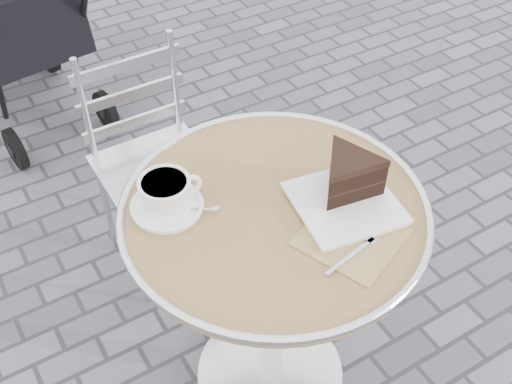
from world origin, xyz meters
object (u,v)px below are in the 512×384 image
cappuccino_set (167,196)px  cafe_table (273,255)px  cake_plate_set (348,182)px  baby_stroller (4,16)px  bistro_chair (144,137)px

cappuccino_set → cafe_table: bearing=-27.5°
cafe_table → cake_plate_set: 0.28m
cafe_table → cake_plate_set: cake_plate_set is taller
baby_stroller → cake_plate_set: bearing=-86.0°
cake_plate_set → bistro_chair: cake_plate_set is taller
cafe_table → cake_plate_set: bearing=-21.2°
cafe_table → baby_stroller: 1.76m
cafe_table → cappuccino_set: bearing=149.0°
cake_plate_set → baby_stroller: bearing=110.7°
cappuccino_set → baby_stroller: (-0.01, 1.62, -0.31)m
cappuccino_set → cake_plate_set: 0.41m
cafe_table → bistro_chair: 0.69m
cafe_table → baby_stroller: (-0.22, 1.74, -0.11)m
cappuccino_set → cake_plate_set: bearing=-23.5°
cake_plate_set → bistro_chair: bearing=114.7°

